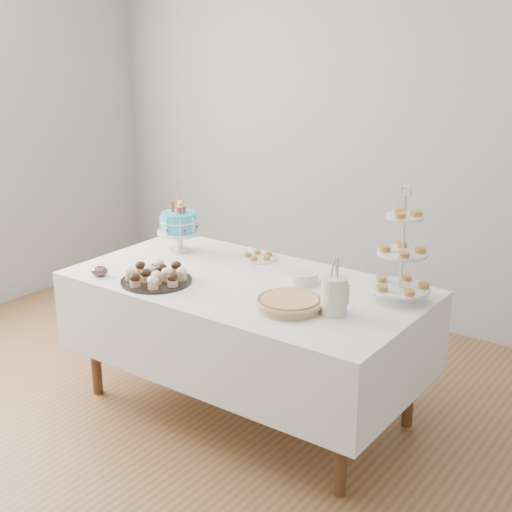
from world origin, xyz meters
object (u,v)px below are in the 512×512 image
Objects in this scene: cupcake_tray at (156,275)px; jam_bowl_a at (99,271)px; table at (245,321)px; pie at (290,303)px; tiered_stand at (402,254)px; utensil_pitcher at (334,294)px; plate_stack at (303,277)px; pastry_plate at (259,257)px; birthday_cake at (179,233)px; jam_bowl_b at (155,269)px.

jam_bowl_a is at bearing -161.17° from cupcake_tray.
table is 0.55m from cupcake_tray.
pie is at bearing 7.63° from cupcake_tray.
utensil_pitcher is (-0.17, -0.35, -0.14)m from tiered_stand.
cupcake_tray is 2.36× the size of plate_stack.
plate_stack is (-0.52, -0.07, -0.21)m from tiered_stand.
pastry_plate is at bearing 130.80° from utensil_pitcher.
birthday_cake is (-0.65, 0.20, 0.34)m from table.
table is 0.46m from pastry_plate.
table is 0.95m from tiered_stand.
tiered_stand is (1.43, 0.04, 0.13)m from birthday_cake.
tiered_stand is 3.62× the size of plate_stack.
pastry_plate is 0.92m from jam_bowl_a.
cupcake_tray is 0.68m from pastry_plate.
pie is 0.23m from utensil_pitcher.
plate_stack is at bearing 29.88° from jam_bowl_a.
jam_bowl_b is 1.09m from utensil_pitcher.
pie is at bearing 0.82° from jam_bowl_b.
tiered_stand is (1.17, 0.52, 0.20)m from cupcake_tray.
cupcake_tray is 0.79m from pie.
birthday_cake is at bearing -162.36° from pastry_plate.
birthday_cake reaches higher than pastry_plate.
birthday_cake is 1.88× the size of pastry_plate.
birthday_cake is at bearing 160.07° from pie.
utensil_pitcher reaches higher than cupcake_tray.
tiered_stand is 2.06× the size of utensil_pitcher.
jam_bowl_a is 0.30m from jam_bowl_b.
pie is 0.61m from tiered_stand.
table is 5.64× the size of pie.
tiered_stand is (0.38, 0.42, 0.21)m from pie.
tiered_stand reaches higher than cupcake_tray.
birthday_cake is 1.12m from pie.
cupcake_tray is 0.79m from plate_stack.
tiered_stand reaches higher than plate_stack.
jam_bowl_b reaches higher than jam_bowl_a.
tiered_stand is at bearing 24.06° from cupcake_tray.
cupcake_tray is 1.01m from utensil_pitcher.
table is 5.01× the size of cupcake_tray.
pie is at bearing -132.61° from tiered_stand.
plate_stack is at bearing 112.11° from pie.
tiered_stand reaches higher than utensil_pitcher.
jam_bowl_b is at bearing 41.73° from jam_bowl_a.
pie is at bearing 179.12° from utensil_pitcher.
cupcake_tray is 1.75× the size of pastry_plate.
jam_bowl_a is (-0.54, -0.75, 0.01)m from pastry_plate.
birthday_cake is at bearing 118.54° from cupcake_tray.
birthday_cake is 0.92m from plate_stack.
table is 0.85m from jam_bowl_a.
pastry_plate is at bearing 60.19° from jam_bowl_b.
plate_stack is 0.57× the size of utensil_pitcher.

